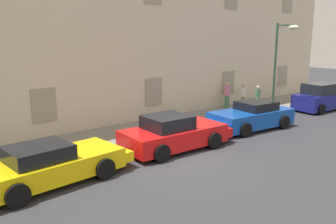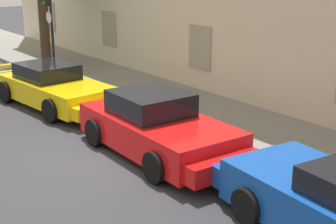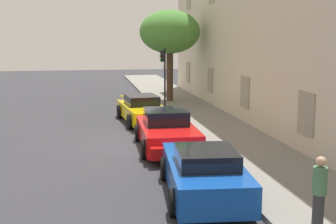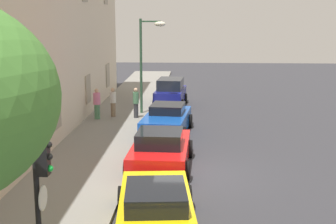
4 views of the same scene
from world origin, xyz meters
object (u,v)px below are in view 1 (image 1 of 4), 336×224
at_px(sportscar_yellow_flank, 177,133).
at_px(pedestrian_strolling, 243,96).
at_px(pedestrian_admiring, 257,99).
at_px(sportscar_red_lead, 55,164).
at_px(street_lamp, 283,50).
at_px(sportscar_white_middle, 249,117).
at_px(pedestrian_bystander, 227,95).
at_px(hatchback_parked, 320,98).

relative_size(sportscar_yellow_flank, pedestrian_strolling, 3.06).
height_order(sportscar_yellow_flank, pedestrian_admiring, pedestrian_admiring).
distance_m(sportscar_red_lead, pedestrian_admiring, 13.18).
xyz_separation_m(street_lamp, pedestrian_admiring, (-1.32, 0.60, -2.78)).
xyz_separation_m(sportscar_white_middle, pedestrian_strolling, (3.20, 3.02, 0.34)).
height_order(street_lamp, pedestrian_strolling, street_lamp).
height_order(sportscar_red_lead, sportscar_yellow_flank, sportscar_yellow_flank).
height_order(pedestrian_strolling, pedestrian_bystander, pedestrian_bystander).
distance_m(hatchback_parked, pedestrian_admiring, 4.44).
xyz_separation_m(hatchback_parked, pedestrian_admiring, (-4.13, 1.63, 0.19)).
height_order(sportscar_yellow_flank, pedestrian_bystander, pedestrian_bystander).
relative_size(sportscar_yellow_flank, pedestrian_bystander, 2.97).
height_order(sportscar_red_lead, pedestrian_bystander, pedestrian_bystander).
bearing_deg(pedestrian_bystander, pedestrian_admiring, -78.62).
distance_m(hatchback_parked, pedestrian_strolling, 4.84).
xyz_separation_m(hatchback_parked, pedestrian_strolling, (-3.88, 2.89, 0.16)).
xyz_separation_m(sportscar_white_middle, hatchback_parked, (7.08, 0.13, 0.18)).
height_order(hatchback_parked, pedestrian_strolling, pedestrian_strolling).
xyz_separation_m(pedestrian_admiring, pedestrian_strolling, (0.24, 1.26, -0.03)).
height_order(sportscar_red_lead, pedestrian_admiring, pedestrian_admiring).
distance_m(street_lamp, pedestrian_bystander, 4.18).
distance_m(sportscar_red_lead, sportscar_yellow_flank, 5.28).
height_order(sportscar_red_lead, street_lamp, street_lamp).
bearing_deg(pedestrian_strolling, sportscar_red_lead, -165.94).
bearing_deg(hatchback_parked, sportscar_yellow_flank, -178.92).
relative_size(sportscar_red_lead, street_lamp, 1.00).
bearing_deg(pedestrian_strolling, pedestrian_bystander, 131.16).
relative_size(sportscar_white_middle, pedestrian_admiring, 3.04).
height_order(pedestrian_admiring, pedestrian_bystander, pedestrian_bystander).
bearing_deg(sportscar_yellow_flank, pedestrian_strolling, 21.28).
xyz_separation_m(pedestrian_admiring, pedestrian_bystander, (-0.40, 2.00, -0.02)).
relative_size(pedestrian_admiring, pedestrian_strolling, 1.03).
relative_size(street_lamp, pedestrian_admiring, 3.22).
bearing_deg(street_lamp, sportscar_yellow_flank, -172.11).
height_order(hatchback_parked, pedestrian_admiring, pedestrian_admiring).
height_order(sportscar_white_middle, street_lamp, street_lamp).
bearing_deg(sportscar_white_middle, pedestrian_bystander, 55.83).
xyz_separation_m(street_lamp, pedestrian_strolling, (-1.08, 1.85, -2.80)).
bearing_deg(sportscar_white_middle, street_lamp, 15.26).
bearing_deg(sportscar_white_middle, pedestrian_admiring, 30.82).
relative_size(sportscar_white_middle, pedestrian_bystander, 3.03).
xyz_separation_m(sportscar_white_middle, pedestrian_admiring, (2.95, 1.76, 0.37)).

